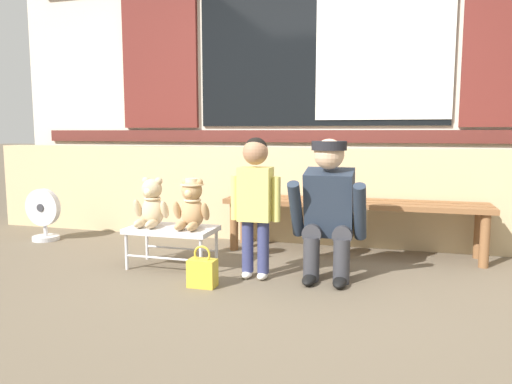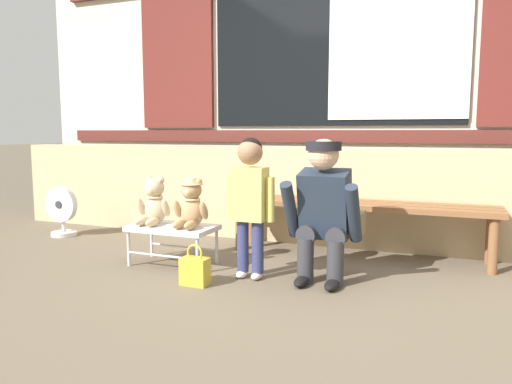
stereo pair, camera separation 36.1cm
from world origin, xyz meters
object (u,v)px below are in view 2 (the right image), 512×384
Objects in this scene: teddy_bear_with_hat at (191,204)px; adult_crouching at (326,210)px; wooden_bench_long at (358,210)px; child_standing at (250,192)px; handbag_on_ground at (195,271)px; teddy_bear_plain at (154,203)px; floor_fan at (62,211)px; small_display_bench at (173,230)px.

adult_crouching is at bearing 2.21° from teddy_bear_with_hat.
wooden_bench_long is 2.21× the size of adult_crouching.
wooden_bench_long is 2.19× the size of child_standing.
handbag_on_ground is (-0.85, -1.13, -0.28)m from wooden_bench_long.
child_standing is at bearing -5.96° from teddy_bear_plain.
handbag_on_ground is 2.09m from floor_fan.
small_display_bench is 0.25m from teddy_bear_plain.
adult_crouching is at bearing -96.79° from wooden_bench_long.
teddy_bear_plain is at bearing -151.24° from wooden_bench_long.
teddy_bear_with_hat reaches higher than floor_fan.
wooden_bench_long reaches higher than handbag_on_ground.
small_display_bench is 1.76× the size of teddy_bear_with_hat.
adult_crouching is (-0.09, -0.73, 0.11)m from wooden_bench_long.
floor_fan reaches higher than small_display_bench.
child_standing reaches higher than teddy_bear_with_hat.
teddy_bear_with_hat is (-1.08, -0.77, 0.10)m from wooden_bench_long.
child_standing reaches higher than handbag_on_ground.
teddy_bear_plain is (-0.16, 0.00, 0.20)m from small_display_bench.
floor_fan reaches higher than handbag_on_ground.
child_standing is 0.63m from handbag_on_ground.
teddy_bear_plain reaches higher than wooden_bench_long.
adult_crouching reaches higher than floor_fan.
teddy_bear_with_hat reaches higher than handbag_on_ground.
child_standing is (0.66, -0.08, 0.33)m from small_display_bench.
teddy_bear_with_hat is at bearing 121.97° from handbag_on_ground.
child_standing is at bearing -165.63° from adult_crouching.
small_display_bench is 0.74m from child_standing.
teddy_bear_plain is at bearing 146.29° from handbag_on_ground.
small_display_bench is at bearing 172.74° from child_standing.
small_display_bench is at bearing -0.51° from teddy_bear_plain.
child_standing is at bearing -123.94° from wooden_bench_long.
handbag_on_ground is (-0.27, -0.28, -0.50)m from child_standing.
child_standing is (0.82, -0.09, 0.13)m from teddy_bear_plain.
teddy_bear_with_hat is at bearing 170.24° from child_standing.
floor_fan is (-2.67, 0.44, -0.24)m from adult_crouching.
teddy_bear_with_hat is (0.16, 0.00, 0.21)m from small_display_bench.
wooden_bench_long is 5.78× the size of teddy_bear_plain.
adult_crouching reaches higher than teddy_bear_with_hat.
teddy_bear_with_hat is at bearing -177.79° from adult_crouching.
teddy_bear_plain is at bearing 174.04° from child_standing.
teddy_bear_plain is at bearing 179.49° from small_display_bench.
small_display_bench is at bearing -17.53° from floor_fan.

